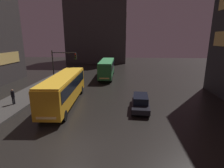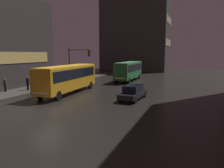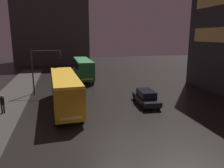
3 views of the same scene
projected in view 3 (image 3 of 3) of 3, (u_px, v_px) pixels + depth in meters
The scene contains 8 objects.
ground_plane at pixel (115, 142), 14.80m from camera, with size 120.00×120.00×0.00m, color black.
sidewalk_left at pixel (6, 106), 22.26m from camera, with size 4.00×48.00×0.15m.
building_far_backdrop at pixel (52, 22), 56.83m from camera, with size 18.07×12.00×21.07m.
bus_near at pixel (65, 88), 21.44m from camera, with size 2.93×11.14×3.34m.
bus_far at pixel (83, 67), 35.91m from camera, with size 2.50×10.11×3.28m.
car_taxi at pixel (146, 97), 22.89m from camera, with size 2.02×4.84×1.50m.
pedestrian_far at pixel (2, 103), 19.75m from camera, with size 0.51×0.51×1.70m.
traffic_light_main at pixel (43, 63), 26.34m from camera, with size 3.58×0.35×5.61m.
Camera 3 is at (-3.31, -13.19, 7.06)m, focal length 35.00 mm.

